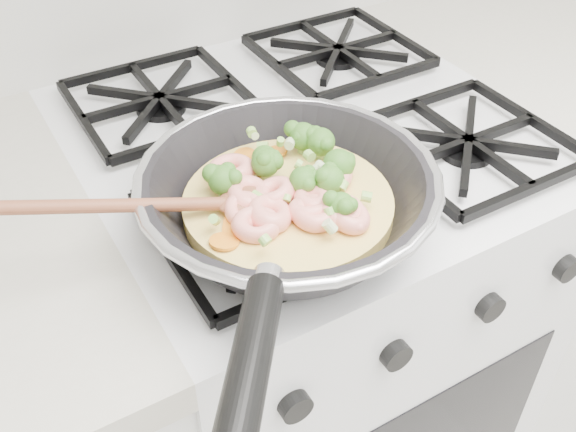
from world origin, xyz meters
TOP-DOWN VIEW (x-y plane):
  - stove at (0.00, 1.70)m, footprint 0.60×0.60m
  - skillet at (-0.13, 1.52)m, footprint 0.45×0.44m

SIDE VIEW (x-z plane):
  - stove at x=0.00m, z-range 0.00..0.92m
  - skillet at x=-0.13m, z-range 0.91..1.01m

